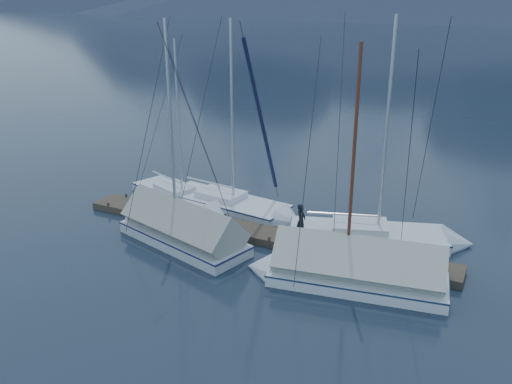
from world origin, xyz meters
TOP-DOWN VIEW (x-y plane):
  - ground at (0.00, 0.00)m, footprint 1000.00×1000.00m
  - dock at (0.00, 2.00)m, footprint 18.00×1.50m
  - mooring_posts at (-0.50, 2.00)m, footprint 15.12×1.52m
  - sailboat_open_left at (-5.01, 4.02)m, footprint 7.23×4.25m
  - sailboat_open_mid at (-1.98, 4.40)m, footprint 8.01×3.42m
  - sailboat_open_right at (5.58, 4.24)m, footprint 8.38×4.67m
  - sailboat_covered_near at (4.77, -0.18)m, footprint 7.97×3.67m
  - sailboat_covered_far at (-3.15, 0.13)m, footprint 7.82×4.12m
  - person at (2.07, 2.26)m, footprint 0.38×0.57m

SIDE VIEW (x-z plane):
  - ground at x=0.00m, z-range 0.00..0.00m
  - dock at x=0.00m, z-range -0.16..0.38m
  - sailboat_open_left at x=-5.01m, z-range -4.46..4.78m
  - sailboat_open_mid at x=-1.98m, z-range -4.98..5.34m
  - sailboat_open_right at x=5.58m, z-range -5.15..5.53m
  - mooring_posts at x=-0.50m, z-range 0.17..0.52m
  - sailboat_covered_near at x=4.77m, z-range -4.50..5.50m
  - sailboat_covered_far at x=-3.15m, z-range -4.74..5.77m
  - person at x=2.07m, z-range 0.34..1.88m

